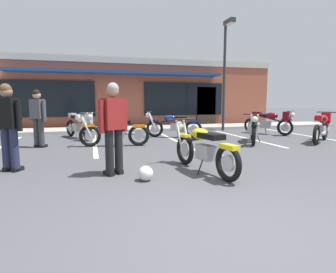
{
  "coord_description": "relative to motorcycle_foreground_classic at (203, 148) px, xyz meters",
  "views": [
    {
      "loc": [
        -1.41,
        -2.41,
        1.35
      ],
      "look_at": [
        0.25,
        3.57,
        0.55
      ],
      "focal_mm": 29.53,
      "sensor_mm": 36.0,
      "label": 1
    }
  ],
  "objects": [
    {
      "name": "motorcycle_blue_standard",
      "position": [
        5.29,
        2.58,
        0.07
      ],
      "size": [
        1.81,
        1.45,
        0.98
      ],
      "color": "black",
      "rests_on": "ground_plane"
    },
    {
      "name": "motorcycle_cream_vintage",
      "position": [
        4.94,
        4.85,
        0.07
      ],
      "size": [
        1.3,
        1.89,
        0.98
      ],
      "color": "black",
      "rests_on": "ground_plane"
    },
    {
      "name": "motorcycle_silver_naked",
      "position": [
        -2.45,
        5.54,
        0.07
      ],
      "size": [
        1.2,
        1.95,
        0.98
      ],
      "color": "black",
      "rests_on": "ground_plane"
    },
    {
      "name": "brick_storefront_building",
      "position": [
        -0.62,
        11.86,
        1.29
      ],
      "size": [
        16.88,
        6.14,
        3.49
      ],
      "color": "brown",
      "rests_on": "ground_plane"
    },
    {
      "name": "person_near_building",
      "position": [
        -3.55,
        1.03,
        0.49
      ],
      "size": [
        0.57,
        0.41,
        1.68
      ],
      "color": "black",
      "rests_on": "ground_plane"
    },
    {
      "name": "ground_plane",
      "position": [
        -0.62,
        0.93,
        -0.46
      ],
      "size": [
        80.0,
        80.0,
        0.0
      ],
      "primitive_type": "plane",
      "color": "#47474C"
    },
    {
      "name": "person_in_black_shirt",
      "position": [
        -3.52,
        3.89,
        0.49
      ],
      "size": [
        0.54,
        0.45,
        1.68
      ],
      "color": "black",
      "rests_on": "ground_plane"
    },
    {
      "name": "painted_stall_lines",
      "position": [
        -0.62,
        4.2,
        -0.46
      ],
      "size": [
        13.48,
        4.8,
        0.01
      ],
      "color": "silver",
      "rests_on": "ground_plane"
    },
    {
      "name": "motorcycle_black_cruiser",
      "position": [
        -1.41,
        3.52,
        0.0
      ],
      "size": [
        2.1,
        0.74,
        0.98
      ],
      "color": "black",
      "rests_on": "ground_plane"
    },
    {
      "name": "motorcycle_foreground_classic",
      "position": [
        0.0,
        0.0,
        0.0
      ],
      "size": [
        0.81,
        2.09,
        0.98
      ],
      "color": "black",
      "rests_on": "ground_plane"
    },
    {
      "name": "person_in_shorts_foreground",
      "position": [
        -1.65,
        0.23,
        0.49
      ],
      "size": [
        0.57,
        0.41,
        1.68
      ],
      "color": "black",
      "rests_on": "ground_plane"
    },
    {
      "name": "motorcycle_orange_scrambler",
      "position": [
        0.88,
        4.98,
        0.0
      ],
      "size": [
        2.0,
        1.1,
        0.98
      ],
      "color": "black",
      "rests_on": "ground_plane"
    },
    {
      "name": "parking_lot_lamp_post",
      "position": [
        3.78,
        6.59,
        2.66
      ],
      "size": [
        0.24,
        0.76,
        4.8
      ],
      "color": "#2D2D33",
      "rests_on": "ground_plane"
    },
    {
      "name": "helmet_on_pavement",
      "position": [
        -1.18,
        -0.29,
        -0.33
      ],
      "size": [
        0.26,
        0.26,
        0.26
      ],
      "color": "silver",
      "rests_on": "ground_plane"
    },
    {
      "name": "motorcycle_red_sportbike",
      "position": [
        3.01,
        3.05,
        0.0
      ],
      "size": [
        1.33,
        1.88,
        0.98
      ],
      "color": "black",
      "rests_on": "ground_plane"
    },
    {
      "name": "sidewalk_kerb",
      "position": [
        -0.62,
        7.8,
        -0.39
      ],
      "size": [
        22.0,
        1.8,
        0.14
      ],
      "primitive_type": "cube",
      "color": "#A8A59E",
      "rests_on": "ground_plane"
    }
  ]
}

